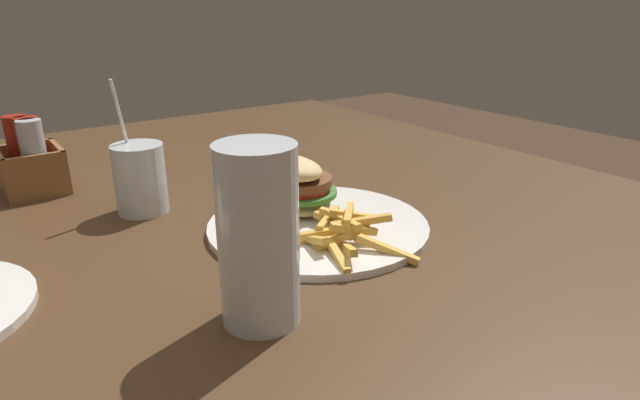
{
  "coord_description": "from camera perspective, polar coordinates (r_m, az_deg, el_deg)",
  "views": [
    {
      "loc": [
        -0.56,
        0.27,
        1.01
      ],
      "look_at": [
        -0.0,
        -0.13,
        0.75
      ],
      "focal_mm": 30.0,
      "sensor_mm": 36.0,
      "label": 1
    }
  ],
  "objects": [
    {
      "name": "beer_glass",
      "position": [
        0.52,
        -6.56,
        -4.52
      ],
      "size": [
        0.08,
        0.08,
        0.18
      ],
      "color": "silver",
      "rests_on": "dining_table"
    },
    {
      "name": "juice_glass",
      "position": [
        0.84,
        -18.6,
        1.85
      ],
      "size": [
        0.08,
        0.08,
        0.2
      ],
      "color": "silver",
      "rests_on": "dining_table"
    },
    {
      "name": "dining_table",
      "position": [
        0.72,
        -8.88,
        -10.18
      ],
      "size": [
        1.69,
        1.43,
        0.71
      ],
      "color": "#4C331E",
      "rests_on": "ground_plane"
    },
    {
      "name": "meal_plate_near",
      "position": [
        0.76,
        -0.99,
        -0.87
      ],
      "size": [
        0.31,
        0.31,
        0.1
      ],
      "color": "white",
      "rests_on": "dining_table"
    },
    {
      "name": "spoon",
      "position": [
        0.91,
        -8.04,
        1.38
      ],
      "size": [
        0.05,
        0.18,
        0.02
      ],
      "rotation": [
        0.0,
        0.0,
        1.45
      ],
      "color": "silver",
      "rests_on": "dining_table"
    },
    {
      "name": "condiment_caddy",
      "position": [
        1.0,
        -28.47,
        3.57
      ],
      "size": [
        0.11,
        0.09,
        0.13
      ],
      "color": "brown",
      "rests_on": "dining_table"
    }
  ]
}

